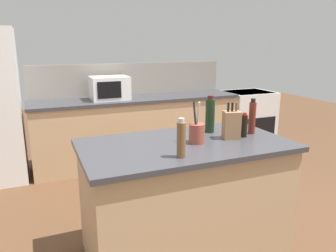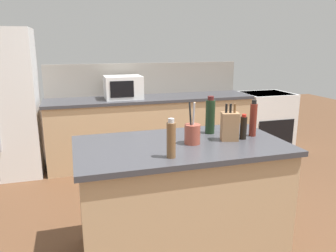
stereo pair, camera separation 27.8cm
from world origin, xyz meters
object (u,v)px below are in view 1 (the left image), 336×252
(wine_bottle, at_px, (210,115))
(vinegar_bottle, at_px, (252,117))
(range_oven, at_px, (247,119))
(pepper_grinder, at_px, (181,139))
(knife_block, at_px, (231,125))
(utensil_crock, at_px, (197,132))
(microwave, at_px, (110,88))
(soy_sauce_bottle, at_px, (244,125))

(wine_bottle, relative_size, vinegar_bottle, 1.06)
(range_oven, xyz_separation_m, pepper_grinder, (-2.35, -2.49, 0.60))
(knife_block, bearing_deg, vinegar_bottle, 28.60)
(knife_block, xyz_separation_m, vinegar_bottle, (0.24, 0.06, 0.03))
(knife_block, height_order, utensil_crock, utensil_crock)
(vinegar_bottle, bearing_deg, wine_bottle, 149.60)
(utensil_crock, distance_m, wine_bottle, 0.35)
(wine_bottle, relative_size, pepper_grinder, 1.18)
(vinegar_bottle, bearing_deg, microwave, 108.27)
(vinegar_bottle, relative_size, pepper_grinder, 1.11)
(utensil_crock, bearing_deg, vinegar_bottle, 6.35)
(range_oven, height_order, vinegar_bottle, vinegar_bottle)
(microwave, bearing_deg, range_oven, -0.00)
(microwave, xyz_separation_m, soy_sauce_bottle, (0.60, -2.23, -0.06))
(knife_block, bearing_deg, soy_sauce_bottle, 14.14)
(range_oven, height_order, knife_block, knife_block)
(vinegar_bottle, height_order, pepper_grinder, vinegar_bottle)
(soy_sauce_bottle, bearing_deg, vinegar_bottle, 26.47)
(utensil_crock, height_order, wine_bottle, utensil_crock)
(microwave, relative_size, pepper_grinder, 1.87)
(soy_sauce_bottle, xyz_separation_m, vinegar_bottle, (0.12, 0.06, 0.05))
(range_oven, bearing_deg, soy_sauce_bottle, -126.82)
(knife_block, bearing_deg, pepper_grinder, -140.29)
(soy_sauce_bottle, relative_size, vinegar_bottle, 0.68)
(vinegar_bottle, bearing_deg, soy_sauce_bottle, -153.53)
(soy_sauce_bottle, distance_m, wine_bottle, 0.30)
(knife_block, xyz_separation_m, utensil_crock, (-0.31, -0.00, -0.03))
(knife_block, relative_size, pepper_grinder, 1.08)
(pepper_grinder, bearing_deg, utensil_crock, 45.66)
(range_oven, bearing_deg, wine_bottle, -132.90)
(utensil_crock, relative_size, wine_bottle, 1.01)
(utensil_crock, bearing_deg, range_oven, 46.73)
(range_oven, bearing_deg, utensil_crock, -133.27)
(vinegar_bottle, bearing_deg, knife_block, -166.52)
(range_oven, height_order, soy_sauce_bottle, soy_sauce_bottle)
(wine_bottle, xyz_separation_m, pepper_grinder, (-0.49, -0.49, -0.02))
(knife_block, relative_size, vinegar_bottle, 0.97)
(range_oven, xyz_separation_m, knife_block, (-1.79, -2.23, 0.59))
(range_oven, distance_m, vinegar_bottle, 2.74)
(wine_bottle, height_order, pepper_grinder, wine_bottle)
(microwave, height_order, knife_block, microwave)
(range_oven, relative_size, vinegar_bottle, 3.08)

